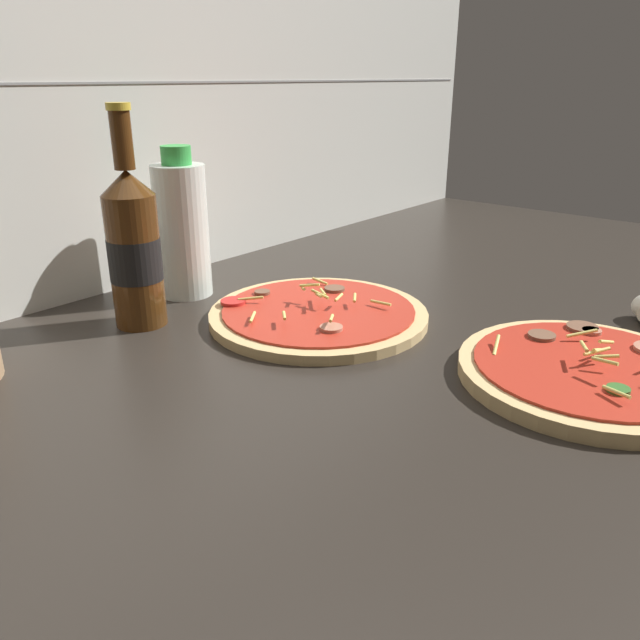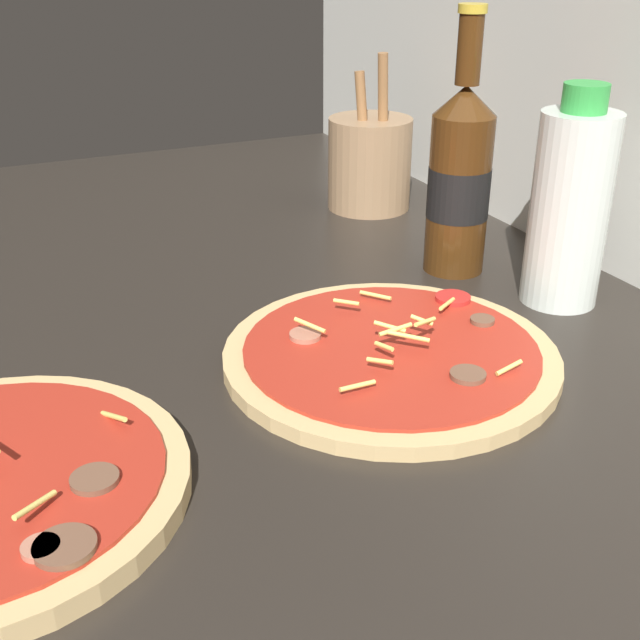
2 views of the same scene
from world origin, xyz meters
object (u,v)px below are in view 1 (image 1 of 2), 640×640
object	(u,v)px
pizza_near	(588,372)
pizza_far	(318,314)
oil_bottle	(182,229)
beer_bottle	(134,247)

from	to	relation	value
pizza_near	pizza_far	bearing A→B (deg)	98.51
oil_bottle	pizza_near	bearing A→B (deg)	-80.30
beer_bottle	pizza_near	bearing A→B (deg)	-67.43
beer_bottle	oil_bottle	distance (cm)	11.70
pizza_near	oil_bottle	bearing A→B (deg)	99.70
pizza_near	beer_bottle	bearing A→B (deg)	112.57
oil_bottle	beer_bottle	bearing A→B (deg)	-156.38
pizza_far	beer_bottle	size ratio (longest dim) A/B	1.05
pizza_near	oil_bottle	xyz separation A→B (cm)	(-8.83, 51.71, 8.32)
pizza_far	beer_bottle	xyz separation A→B (cm)	(-14.86, 15.73, 8.87)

